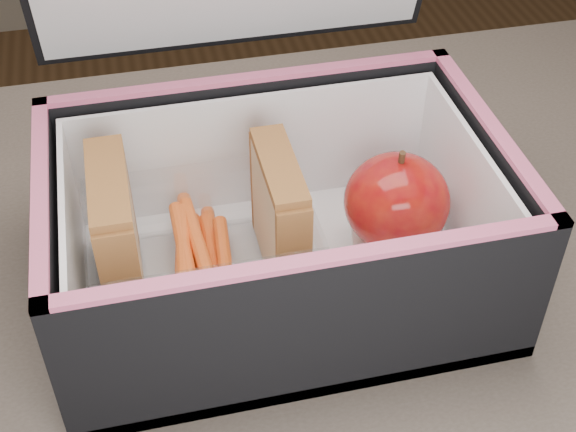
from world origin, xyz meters
name	(u,v)px	position (x,y,z in m)	size (l,w,h in m)	color
kitchen_table	(281,396)	(0.00, 0.00, 0.66)	(1.20, 0.80, 0.75)	#61534B
lunch_bag	(277,214)	(0.01, 0.05, 0.82)	(0.34, 0.29, 0.33)	black
plastic_tub	(202,246)	(-0.05, 0.05, 0.80)	(0.17, 0.12, 0.07)	white
sandwich_left	(117,236)	(-0.11, 0.05, 0.82)	(0.03, 0.10, 0.11)	tan
sandwich_right	(280,215)	(0.01, 0.05, 0.82)	(0.03, 0.09, 0.10)	tan
carrot_sticks	(199,249)	(-0.05, 0.06, 0.79)	(0.05, 0.13, 0.03)	#F4551D
paper_napkin	(397,239)	(0.11, 0.05, 0.77)	(0.07, 0.08, 0.01)	white
red_apple	(397,202)	(0.11, 0.05, 0.81)	(0.11, 0.11, 0.09)	maroon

